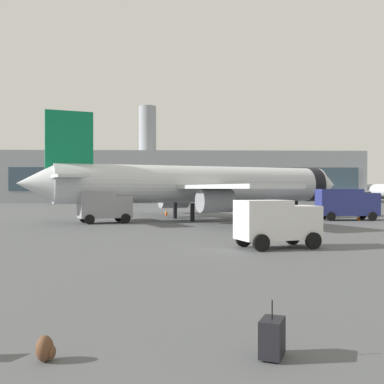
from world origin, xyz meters
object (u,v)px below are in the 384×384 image
(rolling_suitcase, at_px, (272,337))
(traveller_backpack, at_px, (46,349))
(airplane_taxiing, at_px, (368,190))
(cargo_van, at_px, (277,221))
(service_truck, at_px, (104,206))
(airplane_at_gate, at_px, (199,185))
(fuel_truck, at_px, (346,203))
(safety_cone_near, at_px, (359,217))
(safety_cone_far, at_px, (166,212))

(rolling_suitcase, distance_m, traveller_backpack, 4.24)
(airplane_taxiing, distance_m, cargo_van, 95.63)
(airplane_taxiing, bearing_deg, service_truck, -128.08)
(airplane_at_gate, height_order, service_truck, airplane_at_gate)
(traveller_backpack, bearing_deg, airplane_taxiing, 64.75)
(airplane_taxiing, bearing_deg, cargo_van, -115.20)
(airplane_at_gate, relative_size, fuel_truck, 5.72)
(airplane_at_gate, relative_size, cargo_van, 7.19)
(fuel_truck, height_order, safety_cone_near, fuel_truck)
(service_truck, bearing_deg, safety_cone_near, 6.72)
(safety_cone_far, relative_size, traveller_backpack, 1.73)
(airplane_taxiing, height_order, traveller_backpack, airplane_taxiing)
(airplane_taxiing, distance_m, safety_cone_far, 72.37)
(fuel_truck, xyz_separation_m, cargo_van, (-11.97, -22.31, -0.32))
(traveller_backpack, bearing_deg, safety_cone_near, 61.37)
(fuel_truck, bearing_deg, safety_cone_near, -17.61)
(cargo_van, height_order, safety_cone_far, cargo_van)
(service_truck, xyz_separation_m, traveller_backpack, (4.40, -35.33, -1.37))
(service_truck, bearing_deg, traveller_backpack, -82.90)
(cargo_van, bearing_deg, safety_cone_near, 59.16)
(fuel_truck, height_order, safety_cone_far, fuel_truck)
(cargo_van, height_order, safety_cone_near, cargo_van)
(service_truck, distance_m, safety_cone_far, 14.11)
(rolling_suitcase, bearing_deg, airplane_taxiing, 66.70)
(airplane_at_gate, relative_size, service_truck, 6.53)
(airplane_taxiing, relative_size, service_truck, 5.14)
(fuel_truck, distance_m, traveller_backpack, 43.47)
(service_truck, xyz_separation_m, safety_cone_near, (25.32, 2.98, -1.29))
(safety_cone_near, distance_m, traveller_backpack, 43.66)
(airplane_taxiing, relative_size, traveller_backpack, 56.52)
(cargo_van, bearing_deg, safety_cone_far, 101.88)
(fuel_truck, relative_size, safety_cone_near, 9.30)
(cargo_van, relative_size, safety_cone_near, 7.40)
(safety_cone_near, bearing_deg, airplane_taxiing, 66.85)
(airplane_at_gate, distance_m, traveller_backpack, 40.58)
(rolling_suitcase, bearing_deg, service_truck, 103.75)
(airplane_at_gate, xyz_separation_m, fuel_truck, (15.06, -1.49, -1.88))
(airplane_taxiing, bearing_deg, airplane_at_gate, -124.92)
(fuel_truck, bearing_deg, cargo_van, -118.23)
(airplane_at_gate, bearing_deg, airplane_taxiing, 55.08)
(safety_cone_near, bearing_deg, service_truck, -173.28)
(airplane_at_gate, height_order, rolling_suitcase, airplane_at_gate)
(fuel_truck, bearing_deg, rolling_suitcase, -111.94)
(airplane_at_gate, distance_m, safety_cone_near, 16.63)
(service_truck, height_order, fuel_truck, fuel_truck)
(safety_cone_far, distance_m, rolling_suitcase, 48.33)
(safety_cone_far, height_order, traveller_backpack, safety_cone_far)
(fuel_truck, bearing_deg, airplane_taxiing, 65.89)
(cargo_van, relative_size, rolling_suitcase, 4.36)
(safety_cone_far, relative_size, rolling_suitcase, 0.76)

